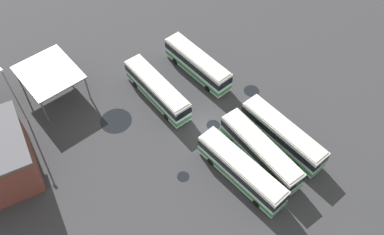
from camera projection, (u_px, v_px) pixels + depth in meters
name	position (u px, v px, depth m)	size (l,w,h in m)	color
ground_plane	(206.00, 128.00, 51.71)	(94.77, 94.77, 0.00)	#333335
bus_row0_slot1	(157.00, 90.00, 53.20)	(11.73, 4.30, 3.42)	silver
bus_row0_slot3	(198.00, 64.00, 56.09)	(11.40, 3.80, 3.42)	silver
bus_row1_slot1	(241.00, 170.00, 45.85)	(11.91, 3.62, 3.42)	silver
bus_row1_slot2	(260.00, 151.00, 47.39)	(11.88, 4.75, 3.42)	silver
bus_row1_slot3	(282.00, 135.00, 48.85)	(11.83, 4.02, 3.42)	silver
maintenance_shelter	(49.00, 73.00, 51.95)	(8.73, 7.72, 4.26)	slate
lamp_post_near_entrance	(14.00, 94.00, 48.30)	(0.56, 0.28, 9.47)	slate
puddle_near_shelter	(252.00, 91.00, 55.47)	(2.14, 2.14, 0.01)	black
puddle_back_corner	(116.00, 121.00, 52.36)	(4.09, 4.09, 0.01)	black
puddle_centre_drain	(213.00, 125.00, 51.94)	(1.74, 1.74, 0.01)	black
puddle_front_lane	(183.00, 177.00, 47.39)	(1.45, 1.45, 0.01)	black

